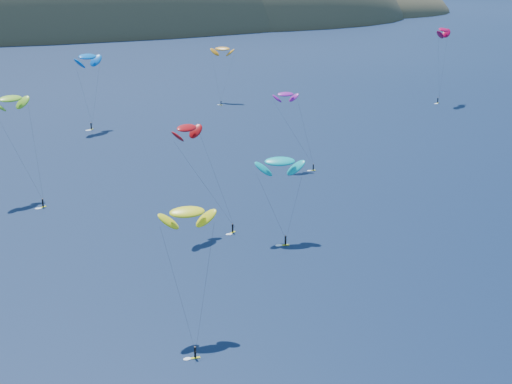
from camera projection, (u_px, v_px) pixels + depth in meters
name	position (u px, v px, depth m)	size (l,w,h in m)	color
island	(54.00, 37.00, 568.48)	(730.00, 300.00, 210.00)	#3D3526
kitesurfer_2	(187.00, 212.00, 96.90)	(7.93, 12.25, 18.76)	yellow
kitesurfer_3	(11.00, 99.00, 150.90)	(8.99, 15.51, 23.45)	yellow
kitesurfer_4	(87.00, 57.00, 212.90)	(11.26, 10.39, 24.41)	yellow
kitesurfer_5	(280.00, 162.00, 130.11)	(9.47, 9.13, 16.62)	yellow
kitesurfer_6	(286.00, 95.00, 173.67)	(8.23, 9.31, 19.65)	yellow
kitesurfer_8	(444.00, 30.00, 251.63)	(10.29, 8.93, 28.01)	yellow
kitesurfer_9	(187.00, 128.00, 131.82)	(11.32, 10.06, 21.68)	yellow
kitesurfer_11	(222.00, 49.00, 255.53)	(9.24, 13.81, 20.91)	yellow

